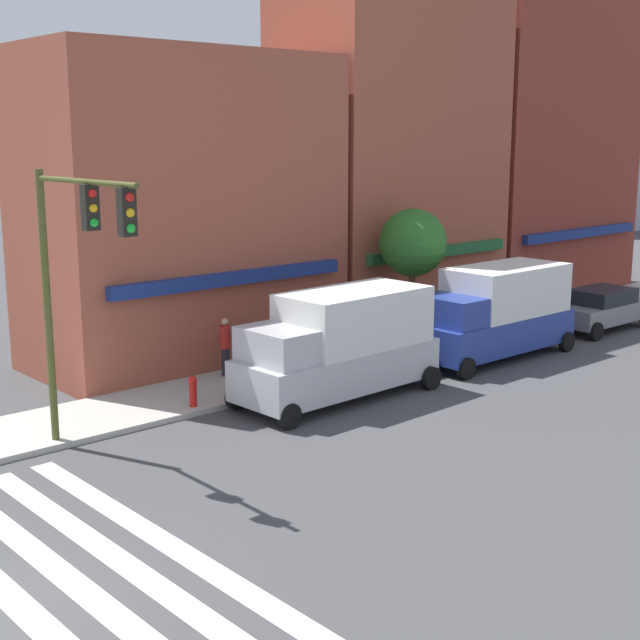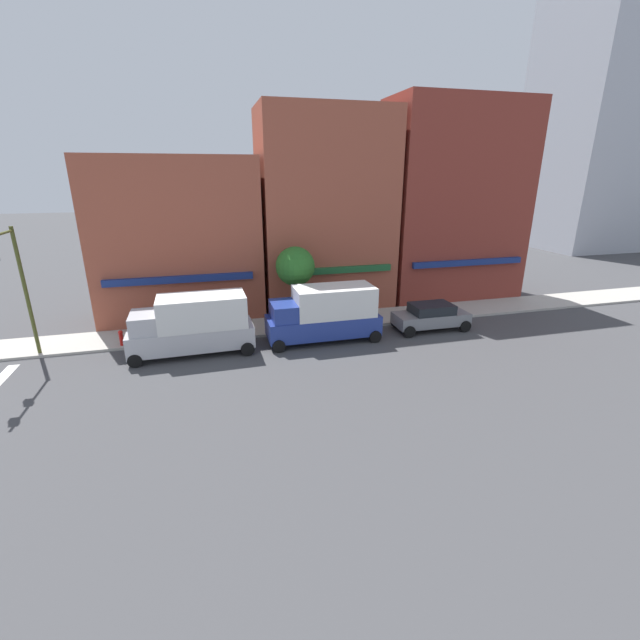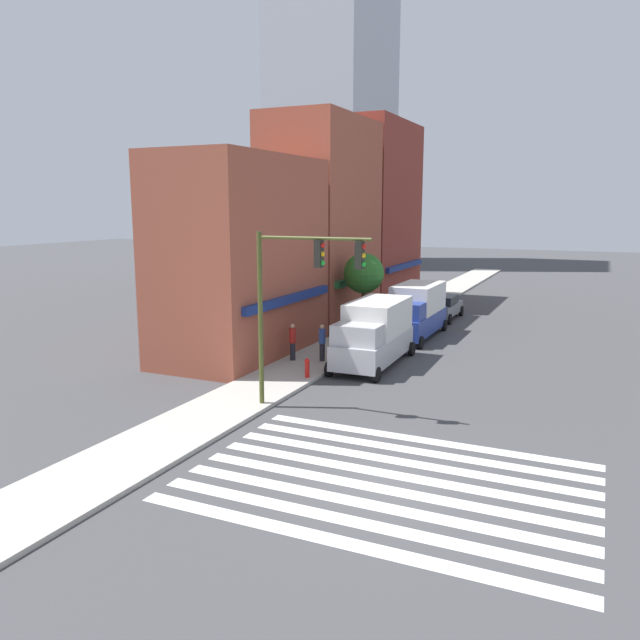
{
  "view_description": "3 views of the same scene",
  "coord_description": "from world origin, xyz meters",
  "views": [
    {
      "loc": [
        -4.5,
        -12.97,
        7.3
      ],
      "look_at": [
        12.38,
        6.0,
        2.0
      ],
      "focal_mm": 50.0,
      "sensor_mm": 36.0,
      "label": 1
    },
    {
      "loc": [
        12.95,
        -16.85,
        8.88
      ],
      "look_at": [
        18.71,
        4.7,
        1.2
      ],
      "focal_mm": 24.0,
      "sensor_mm": 36.0,
      "label": 2
    },
    {
      "loc": [
        -15.31,
        -4.92,
        7.41
      ],
      "look_at": [
        4.26,
        4.0,
        3.5
      ],
      "focal_mm": 35.0,
      "sensor_mm": 36.0,
      "label": 3
    }
  ],
  "objects": [
    {
      "name": "fire_hydrant",
      "position": [
        8.18,
        6.4,
        0.61
      ],
      "size": [
        0.24,
        0.24,
        0.84
      ],
      "color": "red",
      "rests_on": "sidewalk_left"
    },
    {
      "name": "sedan_grey",
      "position": [
        25.54,
        4.7,
        0.84
      ],
      "size": [
        4.41,
        2.02,
        1.59
      ],
      "rotation": [
        0.0,
        0.0,
        -0.01
      ],
      "color": "slate",
      "rests_on": "ground_plane"
    },
    {
      "name": "pedestrian_red_jacket",
      "position": [
        10.67,
        8.37,
        1.07
      ],
      "size": [
        0.32,
        0.32,
        1.77
      ],
      "rotation": [
        0.0,
        0.0,
        3.96
      ],
      "color": "#23232D",
      "rests_on": "sidewalk_left"
    },
    {
      "name": "pedestrian_orange_vest",
      "position": [
        22.87,
        7.63,
        1.07
      ],
      "size": [
        0.32,
        0.32,
        1.77
      ],
      "rotation": [
        0.0,
        0.0,
        4.41
      ],
      "color": "#23232D",
      "rests_on": "sidewalk_left"
    },
    {
      "name": "ground_plane",
      "position": [
        0.0,
        0.0,
        0.0
      ],
      "size": [
        200.0,
        200.0,
        0.0
      ],
      "primitive_type": "plane",
      "color": "#424244"
    },
    {
      "name": "sidewalk_left",
      "position": [
        0.0,
        7.5,
        0.07
      ],
      "size": [
        120.0,
        3.0,
        0.15
      ],
      "color": "#B2ADA3",
      "rests_on": "ground_plane"
    },
    {
      "name": "storefront_row",
      "position": [
        21.94,
        11.5,
        6.17
      ],
      "size": [
        29.03,
        5.3,
        13.72
      ],
      "color": "#9E4C38",
      "rests_on": "ground_plane"
    },
    {
      "name": "pedestrian_blue_shirt",
      "position": [
        11.14,
        7.02,
        1.07
      ],
      "size": [
        0.32,
        0.32,
        1.77
      ],
      "rotation": [
        0.0,
        0.0,
        1.74
      ],
      "color": "#23232D",
      "rests_on": "sidewalk_left"
    },
    {
      "name": "tower_distant",
      "position": [
        61.09,
        27.94,
        27.47
      ],
      "size": [
        16.76,
        11.89,
        54.94
      ],
      "color": "#B2B7C1",
      "rests_on": "ground_plane"
    },
    {
      "name": "crosswalk_stripes",
      "position": [
        -0.0,
        0.0,
        0.0
      ],
      "size": [
        7.34,
        10.8,
        0.01
      ],
      "color": "silver",
      "rests_on": "ground_plane"
    },
    {
      "name": "box_truck_blue",
      "position": [
        18.98,
        4.7,
        1.59
      ],
      "size": [
        6.21,
        2.42,
        3.04
      ],
      "rotation": [
        0.0,
        0.0,
        -0.0
      ],
      "color": "navy",
      "rests_on": "ground_plane"
    },
    {
      "name": "box_truck_silver",
      "position": [
        11.98,
        4.7,
        1.59
      ],
      "size": [
        6.26,
        2.42,
        3.04
      ],
      "rotation": [
        0.0,
        0.0,
        0.03
      ],
      "color": "#B7B7BC",
      "rests_on": "ground_plane"
    },
    {
      "name": "street_tree",
      "position": [
        17.95,
        7.5,
        3.66
      ],
      "size": [
        2.32,
        2.32,
        4.7
      ],
      "color": "brown",
      "rests_on": "sidewalk_left"
    },
    {
      "name": "traffic_signal",
      "position": [
        4.26,
        4.86,
        4.7
      ],
      "size": [
        0.32,
        4.38,
        6.54
      ],
      "color": "#474C1E",
      "rests_on": "ground_plane"
    }
  ]
}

